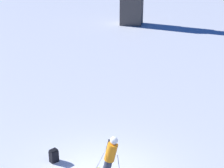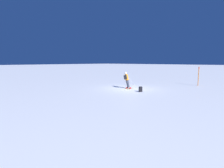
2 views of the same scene
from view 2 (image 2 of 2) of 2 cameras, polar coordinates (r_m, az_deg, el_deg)
ground_plane at (r=18.53m, az=5.60°, el=-1.53°), size 300.00×300.00×0.00m
skier at (r=18.50m, az=4.86°, el=1.53°), size 1.26×1.73×1.79m
spare_backpack at (r=16.70m, az=9.30°, el=-1.72°), size 0.35×0.37×0.50m
trail_marker at (r=22.95m, az=26.41°, el=2.53°), size 0.13×0.13×2.25m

